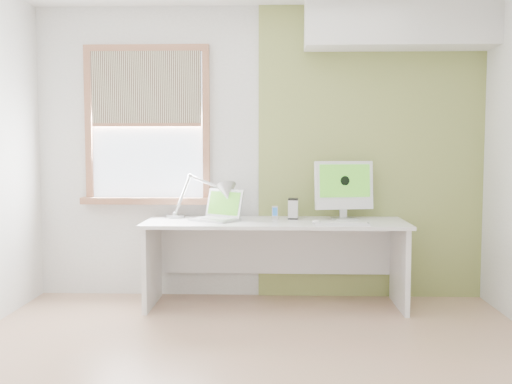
{
  "coord_description": "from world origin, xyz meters",
  "views": [
    {
      "loc": [
        0.15,
        -3.48,
        1.35
      ],
      "look_at": [
        0.0,
        1.05,
        1.0
      ],
      "focal_mm": 40.74,
      "sensor_mm": 36.0,
      "label": 1
    }
  ],
  "objects_px": {
    "desk_lamp": "(217,195)",
    "imac": "(344,187)",
    "laptop": "(219,213)",
    "desk": "(275,243)",
    "external_drive": "(293,209)"
  },
  "relations": [
    {
      "from": "desk_lamp",
      "to": "laptop",
      "type": "relative_size",
      "value": 1.44
    },
    {
      "from": "desk",
      "to": "laptop",
      "type": "bearing_deg",
      "value": -177.92
    },
    {
      "from": "desk",
      "to": "external_drive",
      "type": "height_order",
      "value": "external_drive"
    },
    {
      "from": "external_drive",
      "to": "imac",
      "type": "bearing_deg",
      "value": 1.54
    },
    {
      "from": "desk_lamp",
      "to": "laptop",
      "type": "distance_m",
      "value": 0.17
    },
    {
      "from": "desk",
      "to": "desk_lamp",
      "type": "distance_m",
      "value": 0.65
    },
    {
      "from": "desk",
      "to": "imac",
      "type": "distance_m",
      "value": 0.77
    },
    {
      "from": "desk",
      "to": "external_drive",
      "type": "distance_m",
      "value": 0.34
    },
    {
      "from": "desk",
      "to": "laptop",
      "type": "relative_size",
      "value": 4.67
    },
    {
      "from": "desk_lamp",
      "to": "external_drive",
      "type": "relative_size",
      "value": 3.81
    },
    {
      "from": "laptop",
      "to": "imac",
      "type": "xyz_separation_m",
      "value": [
        1.07,
        0.13,
        0.22
      ]
    },
    {
      "from": "desk_lamp",
      "to": "imac",
      "type": "distance_m",
      "value": 1.1
    },
    {
      "from": "laptop",
      "to": "imac",
      "type": "height_order",
      "value": "imac"
    },
    {
      "from": "laptop",
      "to": "imac",
      "type": "distance_m",
      "value": 1.1
    },
    {
      "from": "desk_lamp",
      "to": "laptop",
      "type": "bearing_deg",
      "value": -76.02
    }
  ]
}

